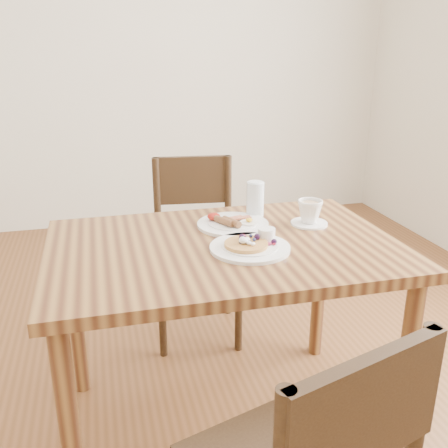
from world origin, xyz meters
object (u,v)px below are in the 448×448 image
breakfast_plate (232,223)px  chair_far (196,239)px  dining_table (224,269)px  teacup_saucer (310,213)px  water_glass (255,199)px  pancake_plate (251,245)px

breakfast_plate → chair_far: bearing=93.6°
dining_table → teacup_saucer: teacup_saucer is taller
teacup_saucer → water_glass: water_glass is taller
teacup_saucer → water_glass: (-0.17, 0.15, 0.02)m
dining_table → breakfast_plate: size_ratio=4.44×
breakfast_plate → water_glass: bearing=38.3°
breakfast_plate → dining_table: bearing=-114.1°
pancake_plate → water_glass: 0.36m
chair_far → water_glass: water_glass is taller
pancake_plate → breakfast_plate: (-0.00, 0.24, -0.00)m
breakfast_plate → teacup_saucer: (0.29, -0.06, 0.03)m
chair_far → water_glass: 0.58m
chair_far → teacup_saucer: size_ratio=6.29×
chair_far → water_glass: bearing=116.0°
water_glass → chair_far: bearing=109.3°
pancake_plate → teacup_saucer: bearing=32.1°
dining_table → chair_far: bearing=86.9°
breakfast_plate → teacup_saucer: bearing=-10.9°
breakfast_plate → water_glass: (0.12, 0.10, 0.06)m
chair_far → pancake_plate: size_ratio=3.26×
breakfast_plate → teacup_saucer: 0.30m
chair_far → breakfast_plate: (0.03, -0.55, 0.27)m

